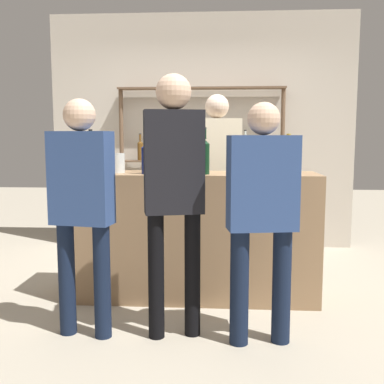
% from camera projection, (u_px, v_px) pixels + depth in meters
% --- Properties ---
extents(ground_plane, '(16.00, 16.00, 0.00)m').
position_uv_depth(ground_plane, '(192.00, 296.00, 3.80)').
color(ground_plane, '#B2A893').
extents(bar_counter, '(2.05, 0.53, 1.05)m').
position_uv_depth(bar_counter, '(192.00, 236.00, 3.74)').
color(bar_counter, '#997551').
rests_on(bar_counter, ground_plane).
extents(back_wall, '(3.65, 0.12, 2.80)m').
position_uv_depth(back_wall, '(202.00, 132.00, 5.48)').
color(back_wall, beige).
rests_on(back_wall, ground_plane).
extents(back_shelf, '(1.96, 0.18, 1.92)m').
position_uv_depth(back_shelf, '(202.00, 145.00, 5.32)').
color(back_shelf, brown).
rests_on(back_shelf, ground_plane).
extents(counter_bottle_0, '(0.09, 0.09, 0.33)m').
position_uv_depth(counter_bottle_0, '(147.00, 157.00, 3.56)').
color(counter_bottle_0, '#0F1956').
rests_on(counter_bottle_0, bar_counter).
extents(counter_bottle_1, '(0.08, 0.08, 0.35)m').
position_uv_depth(counter_bottle_1, '(153.00, 157.00, 3.70)').
color(counter_bottle_1, black).
rests_on(counter_bottle_1, bar_counter).
extents(counter_bottle_2, '(0.08, 0.08, 0.37)m').
position_uv_depth(counter_bottle_2, '(204.00, 156.00, 3.53)').
color(counter_bottle_2, black).
rests_on(counter_bottle_2, bar_counter).
extents(counter_bottle_3, '(0.09, 0.09, 0.32)m').
position_uv_depth(counter_bottle_3, '(288.00, 158.00, 3.59)').
color(counter_bottle_3, brown).
rests_on(counter_bottle_3, bar_counter).
extents(counter_bottle_4, '(0.08, 0.08, 0.35)m').
position_uv_depth(counter_bottle_4, '(91.00, 156.00, 3.66)').
color(counter_bottle_4, black).
rests_on(counter_bottle_4, bar_counter).
extents(wine_glass, '(0.08, 0.08, 0.16)m').
position_uv_depth(wine_glass, '(237.00, 159.00, 3.69)').
color(wine_glass, silver).
rests_on(wine_glass, bar_counter).
extents(ice_bucket, '(0.23, 0.23, 0.23)m').
position_uv_depth(ice_bucket, '(179.00, 159.00, 3.67)').
color(ice_bucket, black).
rests_on(ice_bucket, bar_counter).
extents(cork_jar, '(0.12, 0.12, 0.16)m').
position_uv_depth(cork_jar, '(118.00, 163.00, 3.69)').
color(cork_jar, silver).
rests_on(cork_jar, bar_counter).
extents(server_behind_counter, '(0.48, 0.29, 1.75)m').
position_uv_depth(server_behind_counter, '(217.00, 169.00, 4.37)').
color(server_behind_counter, '#575347').
rests_on(server_behind_counter, ground_plane).
extents(customer_right, '(0.46, 0.26, 1.56)m').
position_uv_depth(customer_right, '(262.00, 206.00, 2.84)').
color(customer_right, '#121C33').
rests_on(customer_right, ground_plane).
extents(customer_center, '(0.41, 0.25, 1.74)m').
position_uv_depth(customer_center, '(174.00, 181.00, 2.92)').
color(customer_center, black).
rests_on(customer_center, ground_plane).
extents(customer_left, '(0.43, 0.24, 1.59)m').
position_uv_depth(customer_left, '(82.00, 199.00, 2.95)').
color(customer_left, '#121C33').
rests_on(customer_left, ground_plane).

